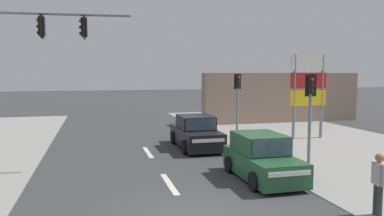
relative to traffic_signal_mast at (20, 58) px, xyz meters
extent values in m
cube|color=silver|center=(4.83, -2.71, -4.14)|extent=(0.20, 2.40, 0.01)
cube|color=silver|center=(4.83, 2.29, -4.14)|extent=(0.20, 2.40, 0.01)
cylinder|color=slate|center=(1.30, -0.11, 1.55)|extent=(5.19, 0.54, 0.11)
cube|color=black|center=(0.78, -0.06, 1.10)|extent=(0.22, 0.28, 0.68)
cube|color=black|center=(0.78, -0.06, 1.10)|extent=(0.08, 0.44, 0.84)
sphere|color=red|center=(0.66, -0.05, 1.32)|extent=(0.13, 0.13, 0.13)
sphere|color=black|center=(0.66, -0.05, 1.10)|extent=(0.13, 0.13, 0.13)
sphere|color=black|center=(0.66, -0.05, 0.88)|extent=(0.13, 0.13, 0.13)
cube|color=black|center=(2.23, -0.18, 1.10)|extent=(0.22, 0.28, 0.68)
cube|color=black|center=(2.23, -0.18, 1.10)|extent=(0.08, 0.44, 0.84)
sphere|color=red|center=(2.11, -0.17, 1.32)|extent=(0.13, 0.13, 0.13)
sphere|color=black|center=(2.11, -0.17, 1.10)|extent=(0.13, 0.13, 0.13)
sphere|color=black|center=(2.11, -0.17, 0.88)|extent=(0.13, 0.13, 0.13)
cylinder|color=slate|center=(10.48, -1.86, -2.75)|extent=(0.12, 0.12, 2.80)
cube|color=black|center=(10.48, -1.86, -1.01)|extent=(0.29, 0.24, 0.68)
cube|color=black|center=(10.48, -1.86, -1.01)|extent=(0.44, 0.11, 0.84)
sphere|color=red|center=(10.46, -1.97, -0.79)|extent=(0.13, 0.13, 0.13)
sphere|color=black|center=(10.46, -1.97, -1.01)|extent=(0.13, 0.13, 0.13)
sphere|color=black|center=(10.46, -1.97, -1.23)|extent=(0.13, 0.13, 0.13)
cylinder|color=slate|center=(10.22, 4.98, -2.75)|extent=(0.12, 0.12, 2.80)
cube|color=black|center=(10.22, 4.98, -1.01)|extent=(0.30, 0.25, 0.68)
cube|color=black|center=(10.22, 4.98, -1.01)|extent=(0.44, 0.13, 0.84)
sphere|color=red|center=(10.25, 4.86, -0.79)|extent=(0.13, 0.13, 0.13)
sphere|color=black|center=(10.25, 4.86, -1.01)|extent=(0.13, 0.13, 0.13)
sphere|color=black|center=(10.25, 4.86, -1.23)|extent=(0.13, 0.13, 0.13)
cylinder|color=slate|center=(12.96, 3.64, -1.85)|extent=(0.16, 0.16, 4.60)
cylinder|color=slate|center=(14.66, 3.64, -1.85)|extent=(0.16, 0.16, 4.60)
cube|color=silver|center=(13.81, 3.64, 0.00)|extent=(2.10, 0.14, 0.84)
cube|color=red|center=(13.81, 3.64, -0.95)|extent=(2.10, 0.14, 0.84)
cube|color=yellow|center=(13.81, 3.64, -1.90)|extent=(2.10, 0.14, 0.84)
cube|color=gray|center=(15.83, 10.29, -2.35)|extent=(12.00, 1.00, 3.60)
cube|color=#235633|center=(8.00, -3.02, -3.64)|extent=(1.63, 3.61, 0.76)
cube|color=#235633|center=(8.00, -2.72, -2.94)|extent=(1.50, 1.91, 0.64)
cube|color=#384756|center=(7.99, -3.69, -2.94)|extent=(1.36, 0.07, 0.54)
cube|color=#384756|center=(8.01, -1.75, -2.94)|extent=(1.33, 0.07, 0.51)
cube|color=white|center=(7.98, -4.84, -3.47)|extent=(1.36, 0.05, 0.14)
cylinder|color=black|center=(8.79, -4.14, -3.85)|extent=(0.19, 0.60, 0.60)
cylinder|color=black|center=(7.19, -4.12, -3.85)|extent=(0.19, 0.60, 0.60)
cylinder|color=black|center=(8.81, -1.91, -3.85)|extent=(0.19, 0.60, 0.60)
cylinder|color=black|center=(7.21, -1.89, -3.85)|extent=(0.19, 0.60, 0.60)
cube|color=black|center=(7.22, 2.77, -3.61)|extent=(1.73, 4.21, 0.80)
cube|color=black|center=(7.22, 2.82, -2.90)|extent=(1.57, 1.91, 0.62)
cube|color=#384756|center=(7.22, 1.85, -2.90)|extent=(1.44, 0.07, 0.53)
cube|color=#384756|center=(7.23, 3.79, -2.90)|extent=(1.40, 0.07, 0.50)
cube|color=white|center=(7.21, 0.65, -3.43)|extent=(1.45, 0.05, 0.14)
cylinder|color=black|center=(8.06, 1.46, -3.83)|extent=(0.19, 0.64, 0.64)
cylinder|color=black|center=(6.36, 1.48, -3.83)|extent=(0.19, 0.64, 0.64)
cylinder|color=black|center=(8.08, 4.07, -3.83)|extent=(0.19, 0.64, 0.64)
cylinder|color=black|center=(6.38, 4.08, -3.83)|extent=(0.19, 0.64, 0.64)
cylinder|color=#333338|center=(9.36, -6.72, -3.73)|extent=(0.14, 0.14, 0.84)
cylinder|color=#333338|center=(9.31, -6.89, -3.73)|extent=(0.14, 0.14, 0.84)
cube|color=#B7B2AD|center=(9.33, -6.81, -3.03)|extent=(0.31, 0.40, 0.56)
sphere|color=#9E7051|center=(9.33, -6.81, -2.63)|extent=(0.22, 0.22, 0.22)
cylinder|color=#B7B2AD|center=(9.39, -6.58, -3.03)|extent=(0.09, 0.09, 0.54)
cylinder|color=#B7B2AD|center=(9.27, -7.03, -3.03)|extent=(0.09, 0.09, 0.54)
camera|label=1|loc=(2.52, -14.43, -0.53)|focal=35.00mm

